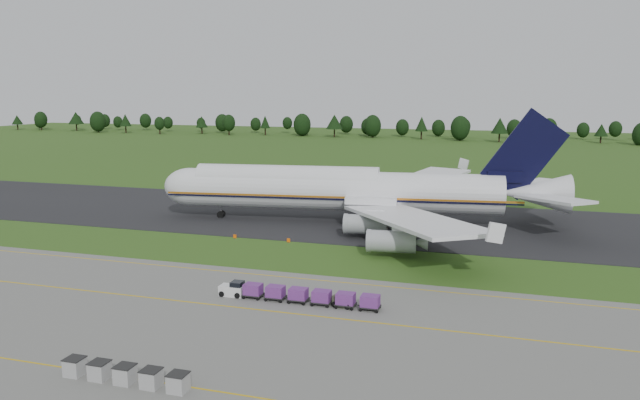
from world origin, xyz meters
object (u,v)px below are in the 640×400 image
(uld_row, at_px, (125,374))
(baggage_train, at_px, (295,294))
(utility_cart, at_px, (344,301))
(edge_markers, at_px, (261,238))
(aircraft, at_px, (348,190))

(uld_row, bearing_deg, baggage_train, 73.59)
(baggage_train, bearing_deg, utility_cart, 2.02)
(utility_cart, height_order, edge_markers, utility_cart)
(aircraft, distance_m, uld_row, 65.96)
(edge_markers, bearing_deg, uld_row, -80.28)
(aircraft, bearing_deg, uld_row, -91.04)
(utility_cart, xyz_separation_m, uld_row, (-12.08, -22.54, 0.15))
(baggage_train, bearing_deg, uld_row, -106.41)
(baggage_train, distance_m, edge_markers, 29.99)
(aircraft, bearing_deg, baggage_train, -82.92)
(baggage_train, relative_size, utility_cart, 7.57)
(baggage_train, distance_m, uld_row, 23.30)
(aircraft, height_order, edge_markers, aircraft)
(utility_cart, bearing_deg, baggage_train, -177.98)
(aircraft, height_order, baggage_train, aircraft)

